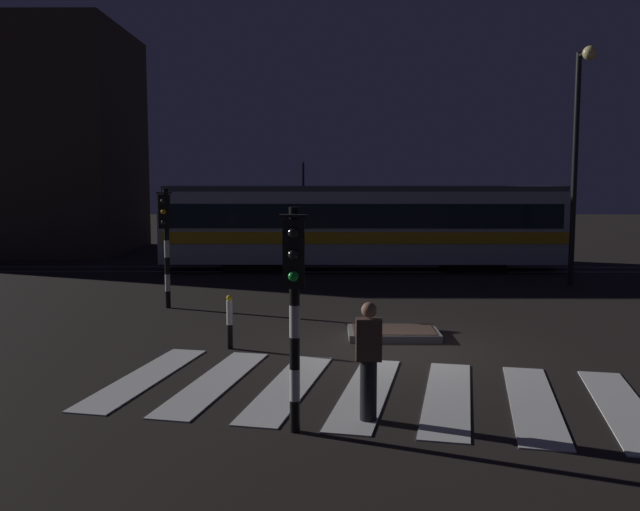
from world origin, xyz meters
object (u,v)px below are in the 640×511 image
Objects in this scene: traffic_light_kerb_mid_left at (294,286)px; pedestrian_waiting_at_kerb at (369,361)px; tram at (363,225)px; bollard_island_edge at (230,322)px; street_lamp_trackside_right at (579,139)px; traffic_light_corner_far_left at (166,230)px.

pedestrian_waiting_at_kerb is at bearing 27.31° from traffic_light_kerb_mid_left.
bollard_island_edge is (-3.38, -12.69, -1.19)m from tram.
bollard_island_edge is at bearing 121.25° from pedestrian_waiting_at_kerb.
pedestrian_waiting_at_kerb is at bearing -92.76° from tram.
street_lamp_trackside_right reaches higher than traffic_light_kerb_mid_left.
pedestrian_waiting_at_kerb is at bearing -60.67° from traffic_light_corner_far_left.
traffic_light_corner_far_left is at bearing -124.68° from tram.
street_lamp_trackside_right is at bearing 18.60° from traffic_light_corner_far_left.
tram is 13.96× the size of bollard_island_edge.
tram is at bearing 87.24° from pedestrian_waiting_at_kerb.
traffic_light_kerb_mid_left is 1.79× the size of pedestrian_waiting_at_kerb.
tram is at bearing 75.09° from bollard_island_edge.
bollard_island_edge is at bearing -139.38° from street_lamp_trackside_right.
street_lamp_trackside_right is (8.52, 13.38, 2.75)m from traffic_light_kerb_mid_left.
traffic_light_corner_far_left is 13.32m from street_lamp_trackside_right.
traffic_light_kerb_mid_left is 1.62m from pedestrian_waiting_at_kerb.
tram reaches higher than bollard_island_edge.
bollard_island_edge is (2.32, -4.46, -1.56)m from traffic_light_corner_far_left.
street_lamp_trackside_right is 4.42× the size of pedestrian_waiting_at_kerb.
traffic_light_corner_far_left is at bearing 117.44° from bollard_island_edge.
pedestrian_waiting_at_kerb is (-0.82, -16.91, -0.87)m from tram.
tram is at bearing 55.32° from traffic_light_corner_far_left.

